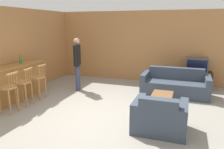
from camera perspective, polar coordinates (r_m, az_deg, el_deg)
The scene contains 14 objects.
ground_plane at distance 5.12m, azimuth -2.28°, elevation -11.39°, with size 24.00×24.00×0.00m, color gray.
wall_back at distance 8.30m, azimuth 7.32°, elevation 7.28°, with size 9.40×0.08×2.60m.
wall_left at distance 7.58m, azimuth -21.38°, elevation 5.96°, with size 0.08×8.75×2.60m.
bar_counter at distance 6.60m, azimuth -25.56°, elevation -2.41°, with size 0.55×2.56×1.00m.
bar_chair_near at distance 5.81m, azimuth -25.44°, elevation -3.75°, with size 0.43×0.43×1.00m.
bar_chair_mid at distance 6.17m, azimuth -22.04°, elevation -2.49°, with size 0.46×0.46×1.00m.
bar_chair_far at distance 6.60m, azimuth -18.73°, elevation -1.25°, with size 0.42×0.42×1.00m.
couch_far at distance 6.93m, azimuth 16.11°, elevation -2.77°, with size 1.98×0.88×0.80m.
armchair_near at distance 4.55m, azimuth 12.34°, elevation -10.90°, with size 1.05×0.84×0.78m.
coffee_table at distance 5.65m, azimuth 12.80°, elevation -5.95°, with size 0.52×0.98×0.37m.
tv_unit at distance 7.95m, azimuth 20.98°, elevation -1.22°, with size 1.03×0.47×0.56m.
tv at distance 7.84m, azimuth 21.28°, elevation 2.38°, with size 0.69×0.48×0.46m.
bottle at distance 6.86m, azimuth -22.77°, elevation 3.51°, with size 0.08×0.08×0.23m.
person_by_window at distance 7.09m, azimuth -9.05°, elevation 3.54°, with size 0.26×0.49×1.69m.
Camera 1 is at (1.74, -4.33, 2.12)m, focal length 35.00 mm.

